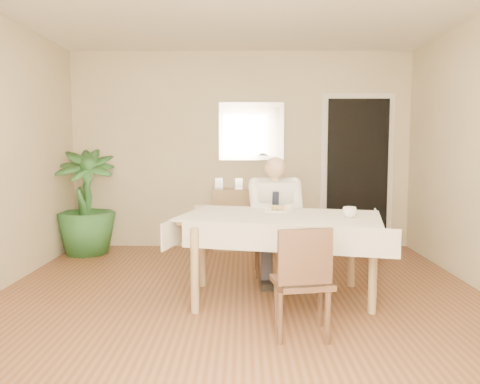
{
  "coord_description": "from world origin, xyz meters",
  "views": [
    {
      "loc": [
        0.02,
        -3.77,
        1.35
      ],
      "look_at": [
        0.0,
        0.35,
        0.95
      ],
      "focal_mm": 35.0,
      "sensor_mm": 36.0,
      "label": 1
    }
  ],
  "objects_px": {
    "seated_man": "(276,212)",
    "sideboard": "(251,219)",
    "chair_far": "(274,226)",
    "coffee_mug": "(350,212)",
    "chair_near": "(303,277)",
    "potted_palm": "(85,202)",
    "dining_table": "(280,224)"
  },
  "relations": [
    {
      "from": "chair_near",
      "to": "seated_man",
      "type": "xyz_separation_m",
      "value": [
        -0.09,
        1.47,
        0.24
      ]
    },
    {
      "from": "chair_near",
      "to": "dining_table",
      "type": "bearing_deg",
      "value": 84.61
    },
    {
      "from": "coffee_mug",
      "to": "sideboard",
      "type": "xyz_separation_m",
      "value": [
        -0.79,
        2.17,
        -0.4
      ]
    },
    {
      "from": "seated_man",
      "to": "potted_palm",
      "type": "height_order",
      "value": "potted_palm"
    },
    {
      "from": "chair_far",
      "to": "sideboard",
      "type": "relative_size",
      "value": 0.89
    },
    {
      "from": "dining_table",
      "to": "seated_man",
      "type": "height_order",
      "value": "seated_man"
    },
    {
      "from": "potted_palm",
      "to": "seated_man",
      "type": "bearing_deg",
      "value": -26.39
    },
    {
      "from": "chair_near",
      "to": "potted_palm",
      "type": "relative_size",
      "value": 0.61
    },
    {
      "from": "chair_far",
      "to": "dining_table",
      "type": "bearing_deg",
      "value": -87.29
    },
    {
      "from": "chair_far",
      "to": "chair_near",
      "type": "height_order",
      "value": "chair_far"
    },
    {
      "from": "dining_table",
      "to": "chair_far",
      "type": "distance_m",
      "value": 0.9
    },
    {
      "from": "chair_far",
      "to": "sideboard",
      "type": "distance_m",
      "value": 1.17
    },
    {
      "from": "coffee_mug",
      "to": "chair_far",
      "type": "bearing_deg",
      "value": 119.08
    },
    {
      "from": "chair_far",
      "to": "seated_man",
      "type": "bearing_deg",
      "value": -87.29
    },
    {
      "from": "chair_far",
      "to": "coffee_mug",
      "type": "distance_m",
      "value": 1.21
    },
    {
      "from": "chair_near",
      "to": "coffee_mug",
      "type": "bearing_deg",
      "value": 45.43
    },
    {
      "from": "dining_table",
      "to": "coffee_mug",
      "type": "bearing_deg",
      "value": -1.02
    },
    {
      "from": "sideboard",
      "to": "chair_near",
      "type": "bearing_deg",
      "value": -84.3
    },
    {
      "from": "chair_near",
      "to": "sideboard",
      "type": "height_order",
      "value": "chair_near"
    },
    {
      "from": "dining_table",
      "to": "chair_near",
      "type": "distance_m",
      "value": 0.91
    },
    {
      "from": "chair_far",
      "to": "coffee_mug",
      "type": "xyz_separation_m",
      "value": [
        0.57,
        -1.03,
        0.3
      ]
    },
    {
      "from": "dining_table",
      "to": "chair_far",
      "type": "relative_size",
      "value": 2.2
    },
    {
      "from": "coffee_mug",
      "to": "dining_table",
      "type": "bearing_deg",
      "value": 165.5
    },
    {
      "from": "chair_near",
      "to": "seated_man",
      "type": "relative_size",
      "value": 0.65
    },
    {
      "from": "seated_man",
      "to": "sideboard",
      "type": "height_order",
      "value": "seated_man"
    },
    {
      "from": "dining_table",
      "to": "coffee_mug",
      "type": "relative_size",
      "value": 16.78
    },
    {
      "from": "chair_far",
      "to": "seated_man",
      "type": "xyz_separation_m",
      "value": [
        -0.0,
        -0.29,
        0.19
      ]
    },
    {
      "from": "chair_near",
      "to": "seated_man",
      "type": "bearing_deg",
      "value": 82.31
    },
    {
      "from": "seated_man",
      "to": "sideboard",
      "type": "distance_m",
      "value": 1.48
    },
    {
      "from": "dining_table",
      "to": "sideboard",
      "type": "xyz_separation_m",
      "value": [
        -0.22,
        2.02,
        -0.27
      ]
    },
    {
      "from": "coffee_mug",
      "to": "potted_palm",
      "type": "height_order",
      "value": "potted_palm"
    },
    {
      "from": "dining_table",
      "to": "potted_palm",
      "type": "height_order",
      "value": "potted_palm"
    }
  ]
}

